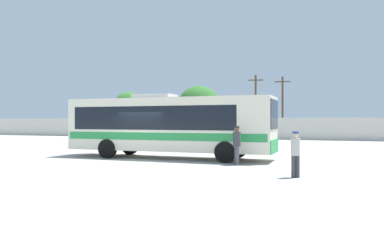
{
  "coord_description": "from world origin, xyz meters",
  "views": [
    {
      "loc": [
        9.57,
        -18.36,
        2.05
      ],
      "look_at": [
        1.16,
        4.31,
        2.1
      ],
      "focal_mm": 35.59,
      "sensor_mm": 36.0,
      "label": 1
    }
  ],
  "objects_px": {
    "utility_pole_far": "(283,106)",
    "roadside_tree_midleft": "(199,103)",
    "utility_pole_near": "(256,105)",
    "coach_bus_cream_green": "(167,124)",
    "parked_car_leftmost_maroon": "(131,132)",
    "roadside_tree_left": "(129,104)",
    "attendant_by_bus_door": "(237,143)",
    "passenger_waiting_on_apron": "(295,151)",
    "parked_car_second_white": "(180,132)"
  },
  "relations": [
    {
      "from": "coach_bus_cream_green",
      "to": "parked_car_leftmost_maroon",
      "type": "bearing_deg",
      "value": 124.16
    },
    {
      "from": "roadside_tree_left",
      "to": "attendant_by_bus_door",
      "type": "bearing_deg",
      "value": -52.96
    },
    {
      "from": "parked_car_leftmost_maroon",
      "to": "utility_pole_near",
      "type": "xyz_separation_m",
      "value": [
        12.93,
        7.01,
        3.16
      ]
    },
    {
      "from": "coach_bus_cream_green",
      "to": "passenger_waiting_on_apron",
      "type": "distance_m",
      "value": 8.92
    },
    {
      "from": "parked_car_second_white",
      "to": "roadside_tree_midleft",
      "type": "relative_size",
      "value": 0.67
    },
    {
      "from": "coach_bus_cream_green",
      "to": "attendant_by_bus_door",
      "type": "distance_m",
      "value": 4.92
    },
    {
      "from": "passenger_waiting_on_apron",
      "to": "roadside_tree_midleft",
      "type": "relative_size",
      "value": 0.26
    },
    {
      "from": "attendant_by_bus_door",
      "to": "coach_bus_cream_green",
      "type": "bearing_deg",
      "value": 155.94
    },
    {
      "from": "attendant_by_bus_door",
      "to": "passenger_waiting_on_apron",
      "type": "xyz_separation_m",
      "value": [
        2.9,
        -3.04,
        -0.08
      ]
    },
    {
      "from": "parked_car_leftmost_maroon",
      "to": "roadside_tree_left",
      "type": "distance_m",
      "value": 12.09
    },
    {
      "from": "parked_car_second_white",
      "to": "utility_pole_near",
      "type": "xyz_separation_m",
      "value": [
        7.35,
        6.01,
        3.17
      ]
    },
    {
      "from": "roadside_tree_midleft",
      "to": "parked_car_leftmost_maroon",
      "type": "bearing_deg",
      "value": -129.84
    },
    {
      "from": "attendant_by_bus_door",
      "to": "roadside_tree_left",
      "type": "relative_size",
      "value": 0.29
    },
    {
      "from": "roadside_tree_left",
      "to": "roadside_tree_midleft",
      "type": "relative_size",
      "value": 0.96
    },
    {
      "from": "parked_car_leftmost_maroon",
      "to": "utility_pole_far",
      "type": "distance_m",
      "value": 17.84
    },
    {
      "from": "coach_bus_cream_green",
      "to": "attendant_by_bus_door",
      "type": "relative_size",
      "value": 6.37
    },
    {
      "from": "coach_bus_cream_green",
      "to": "utility_pole_far",
      "type": "height_order",
      "value": "utility_pole_far"
    },
    {
      "from": "passenger_waiting_on_apron",
      "to": "parked_car_leftmost_maroon",
      "type": "bearing_deg",
      "value": 130.04
    },
    {
      "from": "utility_pole_far",
      "to": "roadside_tree_midleft",
      "type": "distance_m",
      "value": 10.35
    },
    {
      "from": "coach_bus_cream_green",
      "to": "roadside_tree_midleft",
      "type": "height_order",
      "value": "roadside_tree_midleft"
    },
    {
      "from": "roadside_tree_left",
      "to": "passenger_waiting_on_apron",
      "type": "bearing_deg",
      "value": -52.32
    },
    {
      "from": "parked_car_leftmost_maroon",
      "to": "parked_car_second_white",
      "type": "bearing_deg",
      "value": 10.16
    },
    {
      "from": "coach_bus_cream_green",
      "to": "roadside_tree_left",
      "type": "height_order",
      "value": "roadside_tree_left"
    },
    {
      "from": "passenger_waiting_on_apron",
      "to": "utility_pole_far",
      "type": "relative_size",
      "value": 0.23
    },
    {
      "from": "utility_pole_far",
      "to": "roadside_tree_left",
      "type": "bearing_deg",
      "value": 172.91
    },
    {
      "from": "parked_car_second_white",
      "to": "utility_pole_far",
      "type": "height_order",
      "value": "utility_pole_far"
    },
    {
      "from": "attendant_by_bus_door",
      "to": "parked_car_leftmost_maroon",
      "type": "bearing_deg",
      "value": 129.49
    },
    {
      "from": "utility_pole_near",
      "to": "roadside_tree_midleft",
      "type": "bearing_deg",
      "value": -179.02
    },
    {
      "from": "roadside_tree_left",
      "to": "roadside_tree_midleft",
      "type": "xyz_separation_m",
      "value": [
        11.71,
        -2.98,
        -0.14
      ]
    },
    {
      "from": "utility_pole_near",
      "to": "utility_pole_far",
      "type": "bearing_deg",
      "value": 2.06
    },
    {
      "from": "parked_car_leftmost_maroon",
      "to": "coach_bus_cream_green",
      "type": "bearing_deg",
      "value": -55.84
    },
    {
      "from": "utility_pole_far",
      "to": "parked_car_second_white",
      "type": "bearing_deg",
      "value": -149.76
    },
    {
      "from": "coach_bus_cream_green",
      "to": "attendant_by_bus_door",
      "type": "bearing_deg",
      "value": -24.06
    },
    {
      "from": "roadside_tree_midleft",
      "to": "utility_pole_near",
      "type": "bearing_deg",
      "value": 0.98
    },
    {
      "from": "utility_pole_near",
      "to": "roadside_tree_left",
      "type": "bearing_deg",
      "value": 171.41
    },
    {
      "from": "parked_car_second_white",
      "to": "passenger_waiting_on_apron",
      "type": "bearing_deg",
      "value": -59.65
    },
    {
      "from": "parked_car_second_white",
      "to": "utility_pole_far",
      "type": "bearing_deg",
      "value": 30.24
    },
    {
      "from": "attendant_by_bus_door",
      "to": "utility_pole_far",
      "type": "distance_m",
      "value": 28.44
    },
    {
      "from": "coach_bus_cream_green",
      "to": "parked_car_leftmost_maroon",
      "type": "distance_m",
      "value": 23.21
    },
    {
      "from": "utility_pole_near",
      "to": "roadside_tree_midleft",
      "type": "distance_m",
      "value": 7.2
    },
    {
      "from": "coach_bus_cream_green",
      "to": "utility_pole_far",
      "type": "xyz_separation_m",
      "value": [
        3.06,
        26.3,
        1.92
      ]
    },
    {
      "from": "parked_car_leftmost_maroon",
      "to": "roadside_tree_midleft",
      "type": "xyz_separation_m",
      "value": [
        5.74,
        6.88,
        3.52
      ]
    },
    {
      "from": "passenger_waiting_on_apron",
      "to": "roadside_tree_midleft",
      "type": "height_order",
      "value": "roadside_tree_midleft"
    },
    {
      "from": "utility_pole_far",
      "to": "roadside_tree_midleft",
      "type": "xyz_separation_m",
      "value": [
        -10.33,
        -0.24,
        0.5
      ]
    },
    {
      "from": "coach_bus_cream_green",
      "to": "utility_pole_near",
      "type": "relative_size",
      "value": 1.52
    },
    {
      "from": "coach_bus_cream_green",
      "to": "roadside_tree_midleft",
      "type": "distance_m",
      "value": 27.17
    },
    {
      "from": "utility_pole_near",
      "to": "roadside_tree_left",
      "type": "distance_m",
      "value": 19.12
    },
    {
      "from": "attendant_by_bus_door",
      "to": "utility_pole_far",
      "type": "relative_size",
      "value": 0.25
    },
    {
      "from": "utility_pole_near",
      "to": "roadside_tree_left",
      "type": "relative_size",
      "value": 1.21
    },
    {
      "from": "attendant_by_bus_door",
      "to": "passenger_waiting_on_apron",
      "type": "height_order",
      "value": "attendant_by_bus_door"
    }
  ]
}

